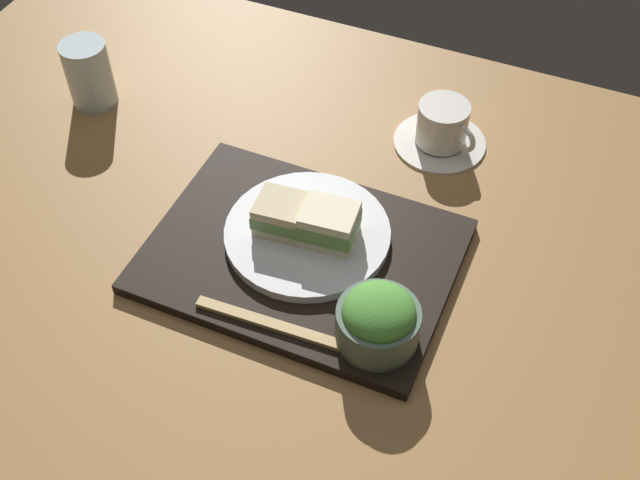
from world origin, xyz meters
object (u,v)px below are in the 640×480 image
(salad_bowl, at_px, (378,320))
(drinking_glass, at_px, (89,74))
(sandwich_plate, at_px, (307,235))
(chopsticks_pair, at_px, (270,324))
(sandwich_near, at_px, (283,215))
(sandwich_far, at_px, (330,224))
(coffee_cup, at_px, (442,128))

(salad_bowl, height_order, drinking_glass, drinking_glass)
(sandwich_plate, height_order, drinking_glass, drinking_glass)
(sandwich_plate, height_order, chopsticks_pair, sandwich_plate)
(drinking_glass, bearing_deg, sandwich_near, -20.48)
(sandwich_far, relative_size, salad_bowl, 0.76)
(chopsticks_pair, xyz_separation_m, drinking_glass, (-0.45, 0.29, 0.03))
(coffee_cup, bearing_deg, salad_bowl, -84.17)
(sandwich_plate, distance_m, drinking_glass, 0.46)
(chopsticks_pair, bearing_deg, drinking_glass, 146.93)
(sandwich_near, bearing_deg, coffee_cup, 63.68)
(salad_bowl, height_order, chopsticks_pair, salad_bowl)
(sandwich_near, height_order, chopsticks_pair, sandwich_near)
(chopsticks_pair, height_order, coffee_cup, coffee_cup)
(chopsticks_pair, bearing_deg, sandwich_near, 108.31)
(salad_bowl, distance_m, chopsticks_pair, 0.13)
(sandwich_plate, bearing_deg, sandwich_near, -173.91)
(sandwich_near, xyz_separation_m, coffee_cup, (0.13, 0.27, -0.02))
(sandwich_near, height_order, coffee_cup, sandwich_near)
(coffee_cup, bearing_deg, drinking_glass, -167.43)
(coffee_cup, relative_size, drinking_glass, 1.32)
(sandwich_near, xyz_separation_m, sandwich_far, (0.06, 0.01, 0.00))
(coffee_cup, height_order, drinking_glass, drinking_glass)
(sandwich_far, bearing_deg, salad_bowl, -46.19)
(sandwich_plate, distance_m, sandwich_far, 0.05)
(chopsticks_pair, xyz_separation_m, coffee_cup, (0.09, 0.42, 0.01))
(sandwich_plate, xyz_separation_m, chopsticks_pair, (0.02, -0.15, -0.00))
(salad_bowl, bearing_deg, sandwich_plate, 141.79)
(sandwich_near, xyz_separation_m, salad_bowl, (0.17, -0.11, -0.00))
(sandwich_far, bearing_deg, sandwich_near, -173.91)
(sandwich_far, bearing_deg, drinking_glass, 162.83)
(sandwich_near, bearing_deg, chopsticks_pair, -71.69)
(sandwich_far, relative_size, drinking_glass, 0.72)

